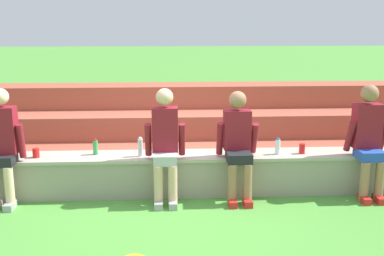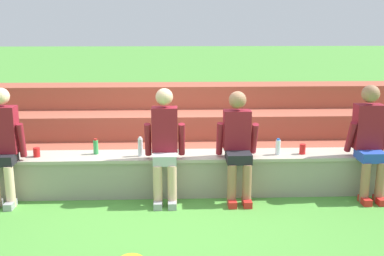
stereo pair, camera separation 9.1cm
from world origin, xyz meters
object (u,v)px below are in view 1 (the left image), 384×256
object	(u,v)px
water_bottle_near_right	(95,147)
plastic_cup_middle	(36,153)
person_right_of_center	(238,142)
water_bottle_mid_left	(140,147)
person_far_right	(369,138)
plastic_cup_right_end	(302,149)
person_center	(165,143)
water_bottle_near_left	(278,147)
person_left_of_center	(3,144)

from	to	relation	value
water_bottle_near_right	plastic_cup_middle	bearing A→B (deg)	-172.37
person_right_of_center	water_bottle_mid_left	world-z (taller)	person_right_of_center
person_far_right	water_bottle_mid_left	distance (m)	2.85
water_bottle_mid_left	plastic_cup_right_end	size ratio (longest dim) A/B	1.91
person_far_right	water_bottle_mid_left	size ratio (longest dim) A/B	5.73
person_right_of_center	person_center	bearing A→B (deg)	-177.09
plastic_cup_middle	person_center	bearing A→B (deg)	-8.44
water_bottle_mid_left	water_bottle_near_right	xyz separation A→B (m)	(-0.58, 0.12, -0.02)
person_right_of_center	plastic_cup_middle	world-z (taller)	person_right_of_center
water_bottle_near_left	water_bottle_near_right	bearing A→B (deg)	177.09
person_far_right	plastic_cup_middle	distance (m)	4.16
plastic_cup_middle	person_left_of_center	bearing A→B (deg)	-144.64
person_far_right	water_bottle_near_left	world-z (taller)	person_far_right
person_left_of_center	water_bottle_near_right	distance (m)	1.10
person_center	water_bottle_mid_left	xyz separation A→B (m)	(-0.31, 0.22, -0.11)
person_center	water_bottle_near_right	distance (m)	0.96
person_left_of_center	person_right_of_center	distance (m)	2.83
plastic_cup_middle	plastic_cup_right_end	distance (m)	3.38
person_center	plastic_cup_right_end	size ratio (longest dim) A/B	10.74
person_left_of_center	water_bottle_near_left	distance (m)	3.38
person_center	person_right_of_center	world-z (taller)	person_center
person_center	plastic_cup_middle	distance (m)	1.64
person_center	water_bottle_near_left	world-z (taller)	person_center
person_far_right	water_bottle_near_right	xyz separation A→B (m)	(-3.42, 0.31, -0.15)
plastic_cup_right_end	water_bottle_near_right	bearing A→B (deg)	177.80
person_far_right	water_bottle_near_right	world-z (taller)	person_far_right
person_center	water_bottle_near_right	bearing A→B (deg)	159.31
water_bottle_near_left	plastic_cup_middle	bearing A→B (deg)	179.60
person_left_of_center	person_center	world-z (taller)	person_left_of_center
person_far_right	water_bottle_near_left	xyz separation A→B (m)	(-1.09, 0.19, -0.15)
water_bottle_near_left	person_right_of_center	bearing A→B (deg)	-162.34
person_center	water_bottle_mid_left	world-z (taller)	person_center
person_left_of_center	plastic_cup_right_end	world-z (taller)	person_left_of_center
person_center	plastic_cup_middle	xyz separation A→B (m)	(-1.62, 0.24, -0.17)
person_center	water_bottle_near_right	xyz separation A→B (m)	(-0.89, 0.34, -0.13)
water_bottle_near_left	water_bottle_mid_left	bearing A→B (deg)	179.92
person_right_of_center	plastic_cup_right_end	world-z (taller)	person_right_of_center
person_left_of_center	plastic_cup_middle	bearing A→B (deg)	35.36
water_bottle_near_right	person_center	bearing A→B (deg)	-20.69
person_far_right	person_center	bearing A→B (deg)	-179.36
water_bottle_mid_left	water_bottle_near_left	distance (m)	1.75
person_far_right	water_bottle_near_right	distance (m)	3.44
water_bottle_near_right	plastic_cup_right_end	world-z (taller)	water_bottle_near_right
water_bottle_mid_left	plastic_cup_middle	xyz separation A→B (m)	(-1.30, 0.02, -0.06)
water_bottle_mid_left	person_left_of_center	bearing A→B (deg)	-172.74
plastic_cup_right_end	person_far_right	bearing A→B (deg)	-14.98
person_far_right	water_bottle_near_left	bearing A→B (deg)	170.14
person_right_of_center	water_bottle_mid_left	bearing A→B (deg)	171.75
person_left_of_center	plastic_cup_right_end	xyz separation A→B (m)	(3.69, 0.22, -0.17)
plastic_cup_right_end	person_right_of_center	bearing A→B (deg)	-167.66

